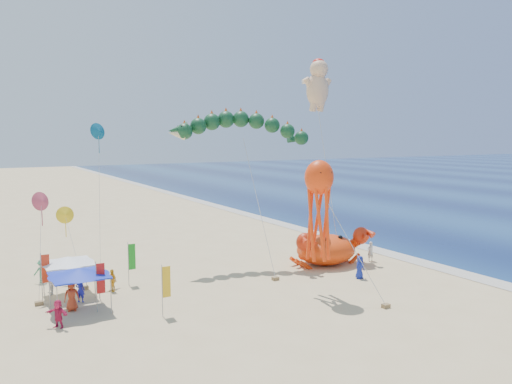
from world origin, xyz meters
The scene contains 11 objects.
ground centered at (0.00, 0.00, 0.00)m, with size 320.00×320.00×0.00m, color #D1B784.
foam_strip centered at (12.00, 0.00, 0.01)m, with size 320.00×320.00×0.00m, color silver.
crab_inflatable centered at (4.58, 1.34, 1.38)m, with size 7.17×4.65×3.14m.
dragon_kite centered at (-1.12, 6.01, 11.22)m, with size 12.36×8.83×12.57m.
cherub_kite centered at (7.22, 6.38, 15.69)m, with size 2.20×5.20×17.99m.
octopus_kite centered at (-0.97, -4.71, 6.38)m, with size 3.30×5.53×9.25m.
canopy_blue centered at (-15.80, 0.13, 2.44)m, with size 3.66×3.66×2.71m.
canopy_white centered at (-15.85, 3.64, 2.44)m, with size 3.41×3.41×2.71m.
feather_flags centered at (-13.75, 0.78, 2.01)m, with size 6.46×7.35×3.20m.
beachgoers centered at (-11.95, 1.63, 0.85)m, with size 27.01×11.84×1.86m.
small_kites centered at (-14.94, 6.52, 6.79)m, with size 6.07×6.64×11.90m.
Camera 1 is at (-21.46, -31.46, 10.81)m, focal length 35.00 mm.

